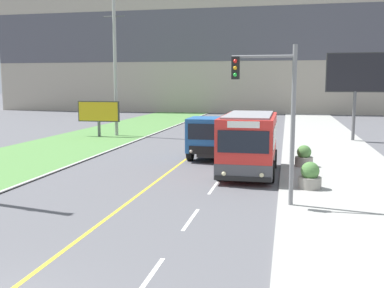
% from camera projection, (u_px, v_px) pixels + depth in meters
% --- Properties ---
extents(lane_marking_centre, '(2.88, 140.00, 0.01)m').
position_uv_depth(lane_marking_centre, '(49.00, 275.00, 10.51)').
color(lane_marking_centre, gold).
rests_on(lane_marking_centre, ground_plane).
extents(apartment_block_background, '(80.00, 8.04, 21.66)m').
position_uv_depth(apartment_block_background, '(251.00, 40.00, 67.87)').
color(apartment_block_background, '#A89E8E').
rests_on(apartment_block_background, ground_plane).
extents(city_bus, '(2.64, 5.88, 2.97)m').
position_uv_depth(city_bus, '(249.00, 144.00, 21.87)').
color(city_bus, red).
rests_on(city_bus, ground_plane).
extents(dump_truck, '(2.50, 6.50, 2.47)m').
position_uv_depth(dump_truck, '(212.00, 137.00, 26.66)').
color(dump_truck, black).
rests_on(dump_truck, ground_plane).
extents(car_distant, '(1.80, 4.30, 1.45)m').
position_uv_depth(car_distant, '(236.00, 124.00, 41.38)').
color(car_distant, maroon).
rests_on(car_distant, ground_plane).
extents(utility_pole_far, '(1.80, 0.28, 11.20)m').
position_uv_depth(utility_pole_far, '(115.00, 68.00, 37.34)').
color(utility_pole_far, '#9E9E99').
rests_on(utility_pole_far, ground_plane).
extents(traffic_light_mast, '(2.28, 0.32, 5.78)m').
position_uv_depth(traffic_light_mast, '(275.00, 105.00, 15.91)').
color(traffic_light_mast, slate).
rests_on(traffic_light_mast, ground_plane).
extents(billboard_large, '(4.39, 0.24, 6.72)m').
position_uv_depth(billboard_large, '(356.00, 76.00, 33.87)').
color(billboard_large, '#59595B').
rests_on(billboard_large, ground_plane).
extents(billboard_small, '(3.59, 0.24, 2.96)m').
position_uv_depth(billboard_small, '(99.00, 112.00, 37.13)').
color(billboard_small, '#59595B').
rests_on(billboard_small, ground_plane).
extents(planter_round_near, '(0.96, 0.96, 1.12)m').
position_uv_depth(planter_round_near, '(310.00, 177.00, 18.73)').
color(planter_round_near, gray).
rests_on(planter_round_near, sidewalk_right).
extents(planter_round_second, '(0.93, 0.93, 1.12)m').
position_uv_depth(planter_round_second, '(304.00, 157.00, 23.70)').
color(planter_round_second, gray).
rests_on(planter_round_second, sidewalk_right).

